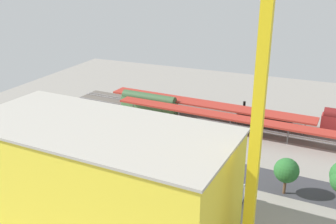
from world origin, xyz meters
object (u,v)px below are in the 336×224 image
object	(u,v)px
box_truck_0	(186,179)
street_tree_0	(97,138)
parked_car_3	(141,142)
box_truck_1	(217,191)
construction_building	(100,177)
street_tree_1	(172,151)
parked_car_4	(112,137)
traffic_light	(111,139)
platform_canopy_near	(230,117)
parked_car_1	(197,153)
freight_coach_far	(149,103)
parked_car_5	(89,132)
platform_canopy_far	(206,104)
tower_crane	(249,106)
parked_car_2	(166,146)
parked_car_0	(229,157)
street_tree_2	(286,171)
locomotive	(265,116)

from	to	relation	value
box_truck_0	street_tree_0	distance (m)	22.76
parked_car_3	box_truck_1	size ratio (longest dim) A/B	0.49
construction_building	street_tree_1	bearing A→B (deg)	-97.64
parked_car_4	construction_building	distance (m)	32.89
parked_car_4	traffic_light	bearing A→B (deg)	120.16
platform_canopy_near	parked_car_1	bearing A→B (deg)	77.06
street_tree_0	freight_coach_far	bearing A→B (deg)	-86.41
traffic_light	platform_canopy_near	bearing A→B (deg)	-132.44
platform_canopy_near	parked_car_5	world-z (taller)	platform_canopy_near
parked_car_5	street_tree_0	distance (m)	13.00
platform_canopy_far	parked_car_3	bearing A→B (deg)	69.11
box_truck_0	tower_crane	bearing A→B (deg)	132.65
parked_car_1	parked_car_4	size ratio (longest dim) A/B	1.07
parked_car_2	parked_car_4	distance (m)	14.07
parked_car_0	platform_canopy_near	bearing A→B (deg)	-75.49
box_truck_0	traffic_light	size ratio (longest dim) A/B	1.56
parked_car_0	construction_building	size ratio (longest dim) A/B	0.10
parked_car_5	parked_car_0	bearing A→B (deg)	-179.37
parked_car_2	street_tree_1	world-z (taller)	street_tree_1
street_tree_1	traffic_light	world-z (taller)	street_tree_1
traffic_light	street_tree_0	bearing A→B (deg)	23.19
parked_car_0	box_truck_1	world-z (taller)	box_truck_1
construction_building	street_tree_1	size ratio (longest dim) A/B	6.23
street_tree_2	platform_canopy_far	bearing A→B (deg)	-50.60
platform_canopy_far	parked_car_3	xyz separation A→B (m)	(8.57, 22.45, -3.46)
parked_car_3	platform_canopy_near	bearing A→B (deg)	-138.81
parked_car_3	parked_car_2	bearing A→B (deg)	-175.66
parked_car_1	tower_crane	world-z (taller)	tower_crane
street_tree_2	traffic_light	world-z (taller)	street_tree_2
freight_coach_far	parked_car_4	xyz separation A→B (m)	(0.00, 20.40, -2.27)
parked_car_2	street_tree_2	xyz separation A→B (m)	(-27.41, 8.32, 3.97)
traffic_light	box_truck_1	bearing A→B (deg)	165.32
street_tree_2	platform_canopy_near	bearing A→B (deg)	-54.60
freight_coach_far	locomotive	bearing A→B (deg)	-170.10
parked_car_0	street_tree_0	world-z (taller)	street_tree_0
tower_crane	box_truck_0	world-z (taller)	tower_crane
platform_canopy_near	parked_car_2	world-z (taller)	platform_canopy_near
platform_canopy_far	street_tree_1	distance (m)	30.72
parked_car_0	box_truck_0	bearing A→B (deg)	70.45
parked_car_1	traffic_light	bearing A→B (deg)	24.18
parked_car_4	street_tree_0	xyz separation A→B (m)	(-1.83, 8.80, 3.69)
freight_coach_far	parked_car_2	size ratio (longest dim) A/B	4.15
parked_car_0	parked_car_1	size ratio (longest dim) A/B	0.93
platform_canopy_near	tower_crane	distance (m)	48.20
street_tree_2	locomotive	bearing A→B (deg)	-74.11
platform_canopy_near	box_truck_0	world-z (taller)	platform_canopy_near
construction_building	parked_car_5	bearing A→B (deg)	-48.99
parked_car_2	parked_car_4	size ratio (longest dim) A/B	1.00
street_tree_2	box_truck_0	bearing A→B (deg)	16.38
parked_car_5	parked_car_1	bearing A→B (deg)	179.60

